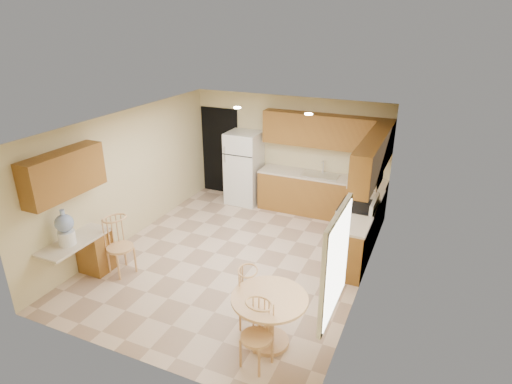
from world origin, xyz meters
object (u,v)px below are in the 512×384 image
at_px(chair_table_b, 254,334).
at_px(water_crock, 65,229).
at_px(refrigerator, 244,168).
at_px(stove, 356,227).
at_px(chair_table_a, 249,296).
at_px(chair_desk, 115,243).
at_px(dining_table, 269,314).

height_order(chair_table_b, water_crock, water_crock).
height_order(refrigerator, stove, refrigerator).
relative_size(refrigerator, chair_table_a, 1.87).
height_order(chair_table_a, water_crock, water_crock).
xyz_separation_m(stove, water_crock, (-3.92, -3.01, 0.57)).
distance_m(chair_table_b, chair_desk, 3.11).
bearing_deg(dining_table, chair_desk, 170.63).
bearing_deg(chair_desk, dining_table, 99.29).
height_order(chair_table_b, chair_desk, chair_desk).
distance_m(refrigerator, chair_desk, 3.75).
relative_size(chair_table_a, chair_desk, 0.89).
height_order(stove, chair_desk, stove).
distance_m(chair_table_a, chair_table_b, 0.76).
xyz_separation_m(dining_table, chair_table_b, (-0.00, -0.50, 0.06)).
relative_size(dining_table, chair_desk, 0.99).
bearing_deg(dining_table, chair_table_a, 156.21).
height_order(refrigerator, chair_desk, refrigerator).
bearing_deg(chair_table_a, chair_table_b, 11.58).
relative_size(refrigerator, chair_desk, 1.66).
height_order(refrigerator, water_crock, refrigerator).
bearing_deg(stove, dining_table, -100.05).
bearing_deg(stove, chair_desk, -144.52).
relative_size(dining_table, water_crock, 1.70).
bearing_deg(dining_table, chair_table_b, -90.00).
relative_size(refrigerator, stove, 1.54).
xyz_separation_m(dining_table, water_crock, (-3.40, -0.05, 0.55)).
height_order(chair_desk, water_crock, water_crock).
bearing_deg(chair_table_a, water_crock, -103.62).
xyz_separation_m(refrigerator, dining_table, (2.35, -4.18, -0.35)).
xyz_separation_m(chair_desk, water_crock, (-0.45, -0.53, 0.42)).
relative_size(chair_table_b, water_crock, 1.53).
distance_m(refrigerator, chair_table_b, 5.25).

